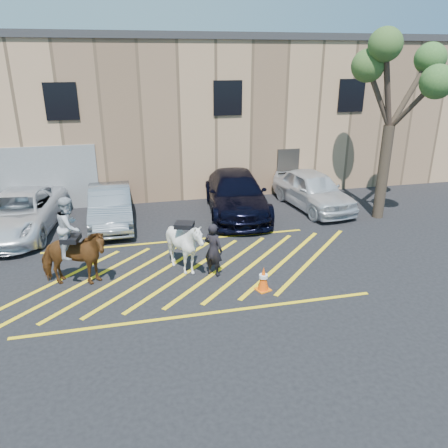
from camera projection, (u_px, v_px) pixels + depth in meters
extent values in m
plane|color=black|center=(187.00, 267.00, 13.95)|extent=(90.00, 90.00, 0.00)
imported|color=white|center=(19.00, 213.00, 16.48)|extent=(3.27, 5.90, 1.56)
imported|color=gray|center=(111.00, 206.00, 17.34)|extent=(1.65, 4.63, 1.52)
imported|color=black|center=(236.00, 194.00, 18.59)|extent=(3.04, 6.09, 1.70)
imported|color=white|center=(313.00, 190.00, 19.23)|extent=(2.53, 5.03, 1.65)
imported|color=black|center=(213.00, 250.00, 13.20)|extent=(0.72, 0.71, 1.67)
cube|color=tan|center=(152.00, 112.00, 23.62)|extent=(32.00, 10.00, 7.00)
cube|color=#2D2D30|center=(148.00, 39.00, 22.31)|extent=(32.20, 10.20, 0.30)
cube|color=black|center=(61.00, 101.00, 17.79)|extent=(1.30, 0.08, 1.50)
cube|color=black|center=(228.00, 98.00, 19.28)|extent=(1.30, 0.08, 1.50)
cube|color=black|center=(351.00, 96.00, 20.55)|extent=(1.30, 0.08, 1.50)
cube|color=#38332D|center=(288.00, 172.00, 21.16)|extent=(1.10, 0.08, 2.20)
cube|color=yellow|center=(47.00, 286.00, 12.78)|extent=(4.20, 4.20, 0.01)
cube|color=yellow|center=(84.00, 282.00, 13.01)|extent=(4.20, 4.20, 0.01)
cube|color=yellow|center=(120.00, 278.00, 13.23)|extent=(4.20, 4.20, 0.01)
cube|color=yellow|center=(155.00, 275.00, 13.45)|extent=(4.20, 4.20, 0.01)
cube|color=yellow|center=(189.00, 271.00, 13.68)|extent=(4.20, 4.20, 0.01)
cube|color=yellow|center=(221.00, 268.00, 13.90)|extent=(4.20, 4.20, 0.01)
cube|color=yellow|center=(253.00, 265.00, 14.12)|extent=(4.20, 4.20, 0.01)
cube|color=yellow|center=(284.00, 261.00, 14.34)|extent=(4.20, 4.20, 0.01)
cube|color=yellow|center=(313.00, 258.00, 14.57)|extent=(4.20, 4.20, 0.01)
cube|color=yellow|center=(178.00, 241.00, 15.95)|extent=(9.50, 0.12, 0.01)
cube|color=yellow|center=(203.00, 314.00, 11.40)|extent=(9.50, 0.12, 0.01)
imported|color=brown|center=(73.00, 258.00, 12.59)|extent=(2.20, 1.35, 1.73)
imported|color=#A7AAB2|center=(69.00, 227.00, 12.25)|extent=(0.83, 0.98, 1.76)
cube|color=black|center=(71.00, 239.00, 12.38)|extent=(0.57, 0.65, 0.14)
imported|color=white|center=(185.00, 246.00, 13.37)|extent=(1.85, 1.96, 1.75)
cube|color=black|center=(184.00, 225.00, 13.13)|extent=(0.68, 0.62, 0.14)
cube|color=orange|center=(263.00, 289.00, 12.59)|extent=(0.48, 0.48, 0.03)
cone|color=#FF510A|center=(263.00, 278.00, 12.46)|extent=(0.32, 0.32, 0.70)
cylinder|color=silver|center=(263.00, 276.00, 12.44)|extent=(0.25, 0.25, 0.10)
cylinder|color=#413327|center=(383.00, 173.00, 17.69)|extent=(0.44, 0.44, 3.80)
cylinder|color=#47392B|center=(410.00, 93.00, 16.89)|extent=(1.76, 0.51, 2.68)
cylinder|color=#4C3B2E|center=(379.00, 97.00, 17.42)|extent=(0.33, 1.88, 2.34)
cylinder|color=#4A382D|center=(379.00, 98.00, 16.51)|extent=(1.40, 0.20, 2.39)
cylinder|color=#403427|center=(412.00, 106.00, 16.14)|extent=(0.78, 1.62, 1.96)
cylinder|color=#433429|center=(387.00, 88.00, 16.16)|extent=(1.16, 0.77, 3.11)
sphere|color=#447130|center=(430.00, 58.00, 16.73)|extent=(1.20, 1.20, 1.20)
sphere|color=#3D6B2E|center=(369.00, 67.00, 17.79)|extent=(1.20, 1.20, 1.20)
sphere|color=#49632A|center=(368.00, 66.00, 15.97)|extent=(1.20, 1.20, 1.20)
sphere|color=#456F2F|center=(437.00, 82.00, 15.23)|extent=(1.20, 1.20, 1.20)
sphere|color=#3C622A|center=(385.00, 44.00, 15.28)|extent=(1.20, 1.20, 1.20)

